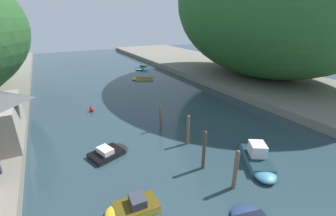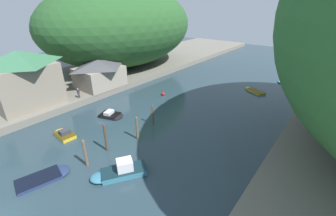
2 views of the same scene
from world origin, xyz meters
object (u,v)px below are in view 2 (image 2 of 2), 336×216
at_px(boat_far_upstream, 119,172).
at_px(boat_near_quay, 112,115).
at_px(boat_far_right_bank, 254,90).
at_px(boat_yellow_tender, 64,134).
at_px(boathouse_shed, 99,73).
at_px(person_on_quay, 78,92).
at_px(boat_white_cruiser, 290,82).
at_px(boat_small_dinghy, 45,177).
at_px(waterfront_building, 23,78).
at_px(channel_buoy_near, 163,94).

bearing_deg(boat_far_upstream, boat_near_quay, -2.93).
relative_size(boat_far_right_bank, boat_yellow_tender, 1.28).
bearing_deg(boat_far_upstream, boat_far_right_bank, -61.63).
bearing_deg(boathouse_shed, boat_far_right_bank, 38.38).
xyz_separation_m(boat_near_quay, boat_far_upstream, (10.92, -7.84, 0.24)).
bearing_deg(person_on_quay, boat_yellow_tender, -132.07).
bearing_deg(person_on_quay, boat_white_cruiser, -35.86).
height_order(boat_yellow_tender, person_on_quay, person_on_quay).
distance_m(boat_white_cruiser, boat_far_upstream, 42.60).
height_order(boat_white_cruiser, boat_small_dinghy, boat_white_cruiser).
distance_m(waterfront_building, boathouse_shed, 12.58).
bearing_deg(boat_near_quay, boat_yellow_tender, -22.95).
height_order(waterfront_building, boathouse_shed, waterfront_building).
relative_size(boat_far_right_bank, person_on_quay, 2.76).
distance_m(waterfront_building, boat_yellow_tender, 12.46).
bearing_deg(person_on_quay, boathouse_shed, 18.95).
bearing_deg(channel_buoy_near, waterfront_building, -124.43).
distance_m(boathouse_shed, person_on_quay, 6.47).
xyz_separation_m(boat_white_cruiser, person_on_quay, (-25.87, -34.47, 1.80)).
distance_m(boat_near_quay, channel_buoy_near, 11.62).
distance_m(boat_yellow_tender, boat_far_upstream, 11.46).
bearing_deg(boat_small_dinghy, boathouse_shed, 144.00).
xyz_separation_m(boat_far_right_bank, boat_far_upstream, (-2.47, -32.15, 0.33)).
height_order(boat_white_cruiser, boat_far_upstream, boat_far_upstream).
height_order(boat_yellow_tender, channel_buoy_near, boat_yellow_tender).
bearing_deg(boat_yellow_tender, boat_small_dinghy, -127.07).
xyz_separation_m(boathouse_shed, person_on_quay, (1.92, -5.94, -1.69)).
distance_m(boat_yellow_tender, person_on_quay, 10.63).
height_order(boathouse_shed, person_on_quay, boathouse_shed).
relative_size(boat_yellow_tender, boat_small_dinghy, 0.69).
distance_m(boat_far_right_bank, channel_buoy_near, 17.98).
bearing_deg(boat_yellow_tender, boat_near_quay, 0.24).
distance_m(boat_white_cruiser, channel_buoy_near, 28.30).
distance_m(boat_far_right_bank, boat_yellow_tender, 34.64).
bearing_deg(boat_far_right_bank, person_on_quay, 165.63).
relative_size(boat_far_upstream, person_on_quay, 3.37).
bearing_deg(boat_white_cruiser, channel_buoy_near, 106.65).
bearing_deg(boathouse_shed, boat_white_cruiser, 45.75).
relative_size(waterfront_building, channel_buoy_near, 10.43).
bearing_deg(waterfront_building, boat_white_cruiser, 54.15).
distance_m(waterfront_building, boat_near_quay, 14.56).
xyz_separation_m(boat_far_right_bank, boat_white_cruiser, (4.29, 9.91, 0.09)).
distance_m(channel_buoy_near, person_on_quay, 14.89).
xyz_separation_m(boat_far_upstream, channel_buoy_near, (-10.25, 19.44, -0.16)).
height_order(boat_far_right_bank, boat_yellow_tender, boat_yellow_tender).
xyz_separation_m(boat_yellow_tender, boat_near_quay, (0.53, 7.42, -0.07)).
height_order(channel_buoy_near, person_on_quay, person_on_quay).
bearing_deg(boat_far_right_bank, boat_white_cruiser, 3.54).
bearing_deg(boat_near_quay, boat_far_right_bank, 132.32).
distance_m(boat_yellow_tender, boat_near_quay, 7.44).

